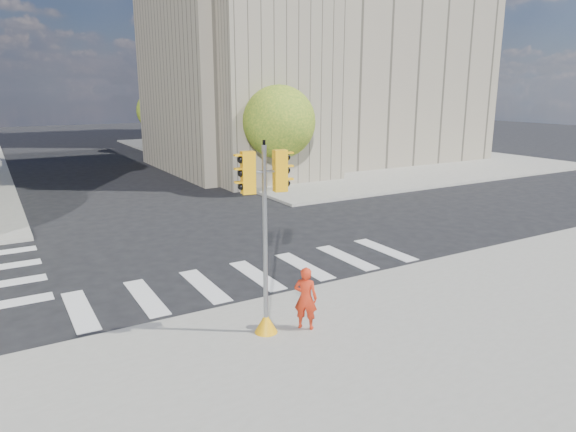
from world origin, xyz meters
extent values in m
plane|color=black|center=(0.00, 0.00, 0.00)|extent=(160.00, 160.00, 0.00)
cube|color=gray|center=(0.00, -11.00, 0.07)|extent=(30.00, 14.00, 0.15)
cube|color=gray|center=(20.00, 26.00, 0.07)|extent=(28.00, 40.00, 0.15)
cube|color=gray|center=(17.00, 20.00, 7.00)|extent=(26.00, 14.00, 14.00)
cube|color=gray|center=(9.00, 15.00, 7.00)|extent=(8.00, 8.00, 14.00)
cube|color=#9EA0A3|center=(22.00, 42.00, 15.00)|extent=(20.00, 18.00, 30.00)
cylinder|color=#382616|center=(7.50, 10.00, 1.19)|extent=(0.28, 0.28, 2.38)
sphere|color=#33691E|center=(7.50, 10.00, 4.06)|extent=(4.20, 4.20, 4.20)
cylinder|color=#382616|center=(7.50, 22.00, 1.26)|extent=(0.28, 0.28, 2.52)
sphere|color=#33691E|center=(7.50, 22.00, 4.36)|extent=(4.60, 4.60, 4.60)
cylinder|color=#382616|center=(7.50, 34.00, 1.14)|extent=(0.28, 0.28, 2.27)
sphere|color=#33691E|center=(7.50, 34.00, 3.88)|extent=(4.00, 4.00, 4.00)
cylinder|color=black|center=(8.00, 14.00, 4.15)|extent=(0.12, 0.12, 8.00)
cube|color=black|center=(8.00, 14.00, 8.15)|extent=(0.35, 0.18, 0.22)
cylinder|color=black|center=(8.00, 28.00, 4.15)|extent=(0.12, 0.12, 8.00)
cube|color=black|center=(8.00, 28.00, 8.15)|extent=(0.35, 0.18, 0.22)
cone|color=#ECA00C|center=(-1.84, -5.95, 0.40)|extent=(0.56, 0.56, 0.50)
cylinder|color=gray|center=(-1.84, -5.95, 2.41)|extent=(0.11, 0.11, 4.52)
cylinder|color=black|center=(-1.84, -5.95, 4.72)|extent=(0.07, 0.07, 0.12)
cylinder|color=gray|center=(-1.84, -5.95, 4.07)|extent=(0.90, 0.19, 0.06)
cube|color=#ECA00C|center=(-2.22, -5.90, 4.07)|extent=(0.33, 0.26, 0.95)
cube|color=#ECA00C|center=(-1.47, -6.01, 4.07)|extent=(0.33, 0.26, 0.95)
imported|color=red|center=(-0.90, -6.25, 0.94)|extent=(0.67, 0.67, 1.58)
camera|label=1|loc=(-7.13, -16.06, 5.85)|focal=32.00mm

